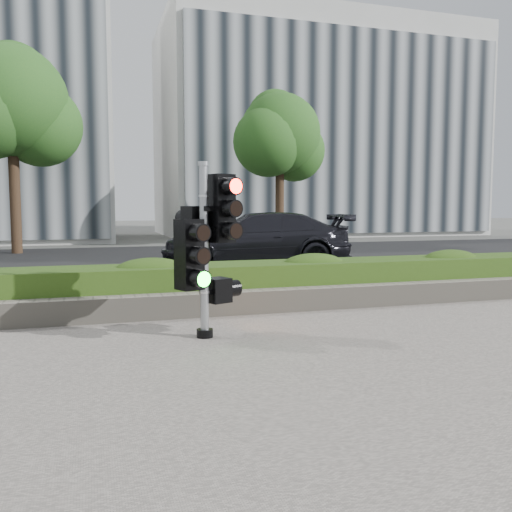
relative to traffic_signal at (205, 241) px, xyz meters
name	(u,v)px	position (x,y,z in m)	size (l,w,h in m)	color
ground	(281,347)	(0.76, -0.64, -1.20)	(120.00, 120.00, 0.00)	#51514C
sidewalk	(398,431)	(0.76, -3.14, -1.19)	(16.00, 11.00, 0.03)	#9E9389
road	(165,262)	(0.76, 9.36, -1.19)	(60.00, 13.00, 0.02)	black
curb	(219,298)	(0.76, 2.51, -1.14)	(60.00, 0.25, 0.12)	gray
stone_wall	(238,302)	(0.76, 1.26, -1.00)	(12.00, 0.32, 0.34)	gray
hedge	(227,285)	(0.76, 1.91, -0.83)	(12.00, 1.00, 0.68)	#538228
building_right	(313,134)	(11.76, 24.36, 4.80)	(18.00, 10.00, 12.00)	#B7B7B2
tree_left	(11,106)	(-3.76, 13.92, 3.84)	(4.61, 4.03, 7.34)	black
tree_right	(279,137)	(6.24, 14.91, 3.28)	(4.10, 3.58, 6.53)	black
traffic_signal	(205,241)	(0.00, 0.00, 0.00)	(0.77, 0.69, 2.12)	black
car_dark	(256,240)	(2.90, 7.36, -0.45)	(2.04, 5.02, 1.46)	black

